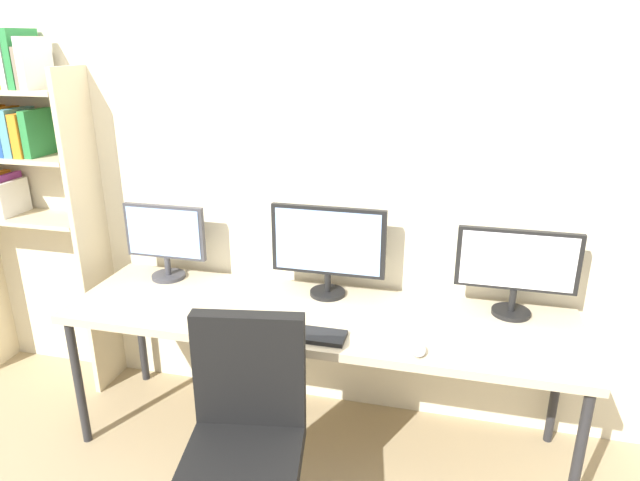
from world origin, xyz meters
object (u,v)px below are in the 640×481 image
at_px(monitor_left, 165,238).
at_px(keyboard_main, 305,334).
at_px(office_chair, 247,464).
at_px(monitor_right, 517,266).
at_px(monitor_center, 328,246).
at_px(bookshelf, 8,155).
at_px(computer_mouse, 419,350).
at_px(desk, 317,322).

bearing_deg(monitor_left, keyboard_main, -26.30).
distance_m(office_chair, monitor_left, 1.31).
distance_m(monitor_right, keyboard_main, 1.03).
relative_size(monitor_left, monitor_center, 0.78).
bearing_deg(office_chair, monitor_right, 41.38).
bearing_deg(monitor_center, bookshelf, 179.41).
height_order(office_chair, computer_mouse, office_chair).
height_order(desk, bookshelf, bookshelf).
bearing_deg(monitor_right, keyboard_main, -153.70).
distance_m(desk, monitor_left, 0.96).
bearing_deg(bookshelf, monitor_right, -0.40).
bearing_deg(desk, computer_mouse, -27.04).
height_order(office_chair, monitor_right, monitor_right).
xyz_separation_m(monitor_center, computer_mouse, (0.50, -0.47, -0.25)).
relative_size(desk, computer_mouse, 25.31).
xyz_separation_m(desk, monitor_right, (0.89, 0.21, 0.29)).
xyz_separation_m(desk, monitor_center, (0.00, 0.21, 0.31)).
distance_m(desk, keyboard_main, 0.24).
xyz_separation_m(office_chair, monitor_center, (0.12, 0.89, 0.60)).
bearing_deg(monitor_right, bookshelf, 179.60).
bearing_deg(computer_mouse, monitor_center, 136.95).
relative_size(monitor_center, computer_mouse, 6.00).
relative_size(bookshelf, monitor_center, 3.52).
relative_size(monitor_right, computer_mouse, 5.72).
bearing_deg(monitor_center, computer_mouse, -43.05).
bearing_deg(computer_mouse, keyboard_main, 177.06).
distance_m(desk, computer_mouse, 0.57).
distance_m(keyboard_main, computer_mouse, 0.50).
height_order(monitor_right, computer_mouse, monitor_right).
distance_m(bookshelf, office_chair, 2.16).
xyz_separation_m(bookshelf, monitor_left, (0.92, -0.02, -0.40)).
height_order(desk, keyboard_main, keyboard_main).
bearing_deg(keyboard_main, bookshelf, 165.77).
height_order(monitor_right, keyboard_main, monitor_right).
bearing_deg(keyboard_main, monitor_center, 90.00).
distance_m(monitor_center, keyboard_main, 0.51).
bearing_deg(bookshelf, monitor_center, -0.59).
distance_m(office_chair, keyboard_main, 0.58).
bearing_deg(office_chair, computer_mouse, 34.39).
bearing_deg(desk, keyboard_main, -90.00).
bearing_deg(computer_mouse, monitor_right, 49.92).
relative_size(bookshelf, monitor_left, 4.49).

